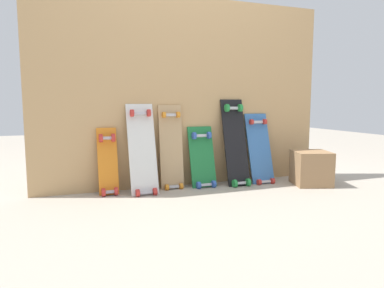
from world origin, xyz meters
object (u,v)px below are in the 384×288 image
object	(u,v)px
skateboard_blue	(260,152)
skateboard_black	(236,145)
skateboard_green	(203,160)
wooden_crate	(311,168)
skateboard_natural	(171,151)
skateboard_white	(143,153)
skateboard_orange	(108,165)

from	to	relation	value
skateboard_blue	skateboard_black	bearing A→B (deg)	-178.67
skateboard_blue	skateboard_green	bearing A→B (deg)	177.75
skateboard_green	wooden_crate	world-z (taller)	skateboard_green
skateboard_green	skateboard_natural	bearing A→B (deg)	173.04
skateboard_white	skateboard_natural	size ratio (longest dim) A/B	1.01
skateboard_orange	skateboard_natural	xyz separation A→B (m)	(0.56, 0.02, 0.09)
skateboard_natural	wooden_crate	size ratio (longest dim) A/B	2.58
skateboard_natural	skateboard_green	bearing A→B (deg)	-6.96
skateboard_orange	skateboard_green	size ratio (longest dim) A/B	1.01
skateboard_natural	skateboard_blue	xyz separation A→B (m)	(0.87, -0.06, -0.04)
wooden_crate	skateboard_black	bearing A→B (deg)	157.59
skateboard_natural	skateboard_white	bearing A→B (deg)	-165.77
skateboard_orange	skateboard_black	size ratio (longest dim) A/B	0.72
skateboard_white	skateboard_green	world-z (taller)	skateboard_white
skateboard_green	skateboard_black	world-z (taller)	skateboard_black
skateboard_natural	skateboard_green	size ratio (longest dim) A/B	1.33
skateboard_green	wooden_crate	distance (m)	1.02
skateboard_orange	wooden_crate	xyz separation A→B (m)	(1.82, -0.31, -0.09)
wooden_crate	skateboard_orange	bearing A→B (deg)	170.26
skateboard_white	skateboard_black	xyz separation A→B (m)	(0.89, 0.01, 0.02)
skateboard_orange	skateboard_green	distance (m)	0.85
skateboard_blue	wooden_crate	size ratio (longest dim) A/B	2.32
skateboard_white	skateboard_orange	bearing A→B (deg)	170.04
skateboard_green	skateboard_black	size ratio (longest dim) A/B	0.71
skateboard_white	wooden_crate	world-z (taller)	skateboard_white
wooden_crate	skateboard_green	bearing A→B (deg)	163.00
skateboard_white	wooden_crate	bearing A→B (deg)	-9.70
skateboard_green	skateboard_black	xyz separation A→B (m)	(0.32, -0.03, 0.13)
skateboard_black	skateboard_blue	size ratio (longest dim) A/B	1.17
skateboard_black	wooden_crate	distance (m)	0.73
skateboard_white	skateboard_blue	world-z (taller)	skateboard_white
skateboard_orange	skateboard_blue	size ratio (longest dim) A/B	0.84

